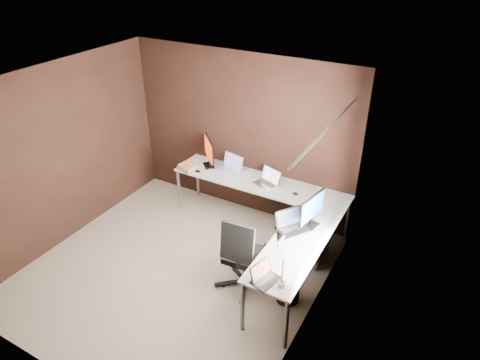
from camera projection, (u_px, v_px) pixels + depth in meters
name	position (u px, v px, depth m)	size (l,w,h in m)	color
room	(194.00, 193.00, 4.93)	(3.60, 3.60, 2.50)	#C3B197
desk	(269.00, 207.00, 5.75)	(2.65, 2.25, 0.73)	white
drawer_pedestal	(310.00, 238.00, 5.78)	(0.42, 0.50, 0.60)	white
monitor_left	(209.00, 151.00, 6.53)	(0.39, 0.39, 0.46)	black
monitor_right	(312.00, 209.00, 5.18)	(0.16, 0.51, 0.43)	black
laptop_white	(231.00, 167.00, 6.50)	(0.41, 0.33, 0.24)	white
laptop_silver	(268.00, 181.00, 6.15)	(0.41, 0.35, 0.23)	silver
laptop_black_big	(291.00, 225.00, 5.22)	(0.41, 0.44, 0.24)	black
laptop_black_small	(264.00, 277.00, 4.45)	(0.28, 0.34, 0.20)	black
book_stack	(188.00, 167.00, 6.53)	(0.34, 0.31, 0.09)	tan
mouse_left	(198.00, 171.00, 6.47)	(0.09, 0.06, 0.04)	black
mouse_corner	(295.00, 194.00, 5.91)	(0.09, 0.06, 0.03)	black
desk_lamp	(280.00, 253.00, 4.28)	(0.19, 0.22, 0.57)	slate
office_chair	(243.00, 266.00, 5.28)	(0.58, 0.58, 1.04)	black
wastebasket	(288.00, 289.00, 5.14)	(0.28, 0.28, 0.32)	black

